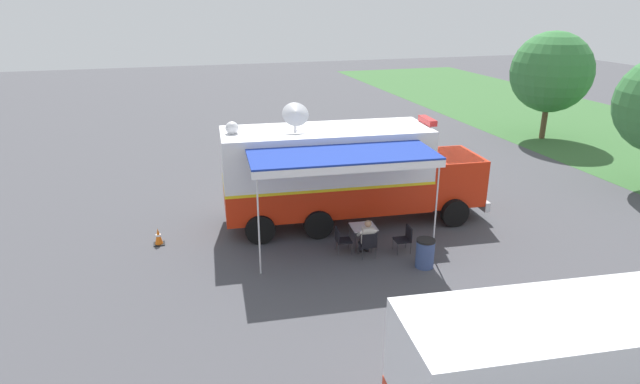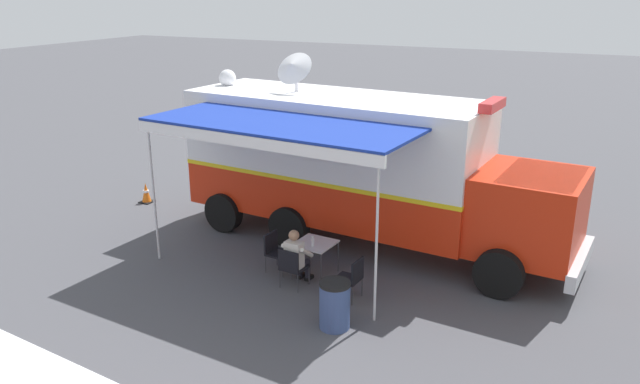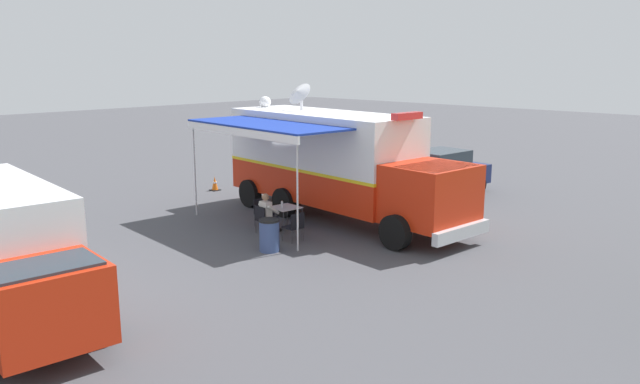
% 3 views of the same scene
% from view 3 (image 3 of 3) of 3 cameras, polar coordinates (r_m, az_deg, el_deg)
% --- Properties ---
extents(ground_plane, '(100.00, 100.00, 0.00)m').
position_cam_3_polar(ground_plane, '(21.35, 0.21, -2.02)').
color(ground_plane, '#47474C').
extents(lot_stripe, '(0.50, 4.79, 0.01)m').
position_cam_3_polar(lot_stripe, '(23.69, 3.15, -0.62)').
color(lot_stripe, silver).
rests_on(lot_stripe, ground).
extents(command_truck, '(5.30, 9.65, 4.53)m').
position_cam_3_polar(command_truck, '(20.39, 1.54, 2.88)').
color(command_truck, red).
rests_on(command_truck, ground).
extents(folding_table, '(0.86, 0.86, 0.73)m').
position_cam_3_polar(folding_table, '(19.23, -3.23, -1.55)').
color(folding_table, silver).
rests_on(folding_table, ground).
extents(water_bottle, '(0.07, 0.07, 0.22)m').
position_cam_3_polar(water_bottle, '(19.06, -3.54, -1.18)').
color(water_bottle, silver).
rests_on(water_bottle, folding_table).
extents(folding_chair_at_table, '(0.52, 0.52, 0.87)m').
position_cam_3_polar(folding_chair_at_table, '(18.85, -5.28, -2.37)').
color(folding_chair_at_table, black).
rests_on(folding_chair_at_table, ground).
extents(folding_chair_beside_table, '(0.52, 0.52, 0.87)m').
position_cam_3_polar(folding_chair_beside_table, '(19.74, -5.36, -1.70)').
color(folding_chair_beside_table, black).
rests_on(folding_chair_beside_table, ground).
extents(folding_chair_spare_by_truck, '(0.51, 0.51, 0.87)m').
position_cam_3_polar(folding_chair_spare_by_truck, '(17.97, -2.33, -3.04)').
color(folding_chair_spare_by_truck, black).
rests_on(folding_chair_spare_by_truck, ground).
extents(seated_responder, '(0.68, 0.58, 1.25)m').
position_cam_3_polar(seated_responder, '(18.92, -4.83, -1.87)').
color(seated_responder, silver).
rests_on(seated_responder, ground).
extents(trash_bin, '(0.57, 0.57, 0.91)m').
position_cam_3_polar(trash_bin, '(17.16, -4.71, -4.00)').
color(trash_bin, '#384C7F').
rests_on(trash_bin, ground).
extents(traffic_cone, '(0.36, 0.36, 0.58)m').
position_cam_3_polar(traffic_cone, '(25.49, -9.71, 0.77)').
color(traffic_cone, black).
rests_on(traffic_cone, ground).
extents(support_truck, '(2.86, 6.97, 2.70)m').
position_cam_3_polar(support_truck, '(14.21, -27.48, -4.87)').
color(support_truck, white).
rests_on(support_truck, ground).
extents(car_behind_truck, '(4.34, 2.28, 1.76)m').
position_cam_3_polar(car_behind_truck, '(24.76, 11.14, 1.80)').
color(car_behind_truck, navy).
rests_on(car_behind_truck, ground).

